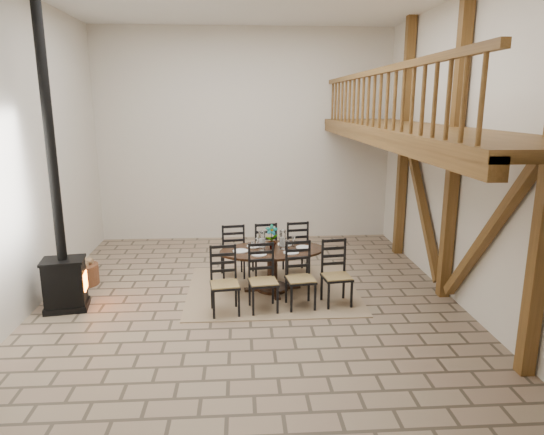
{
  "coord_description": "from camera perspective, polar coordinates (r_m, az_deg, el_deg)",
  "views": [
    {
      "loc": [
        -0.12,
        -7.72,
        3.28
      ],
      "look_at": [
        0.41,
        0.4,
        1.35
      ],
      "focal_mm": 32.0,
      "sensor_mm": 36.0,
      "label": 1
    }
  ],
  "objects": [
    {
      "name": "ground",
      "position": [
        8.39,
        -2.68,
        -9.7
      ],
      "size": [
        8.0,
        8.0,
        0.0
      ],
      "primitive_type": "plane",
      "color": "#89755B",
      "rests_on": "ground"
    },
    {
      "name": "room_shell",
      "position": [
        7.84,
        5.98,
        11.31
      ],
      "size": [
        7.02,
        8.02,
        5.01
      ],
      "color": "beige",
      "rests_on": "ground"
    },
    {
      "name": "rug",
      "position": [
        8.8,
        0.04,
        -8.5
      ],
      "size": [
        3.0,
        2.5,
        0.02
      ],
      "primitive_type": "cube",
      "color": "#9F8466",
      "rests_on": "ground"
    },
    {
      "name": "dining_table",
      "position": [
        8.58,
        0.15,
        -6.33
      ],
      "size": [
        2.33,
        2.31,
        1.2
      ],
      "rotation": [
        0.0,
        0.0,
        0.13
      ],
      "color": "black",
      "rests_on": "ground"
    },
    {
      "name": "wood_stove",
      "position": [
        8.37,
        -23.59,
        -2.75
      ],
      "size": [
        0.73,
        0.61,
        5.0
      ],
      "rotation": [
        0.0,
        0.0,
        0.17
      ],
      "color": "black",
      "rests_on": "ground"
    },
    {
      "name": "log_basket",
      "position": [
        9.67,
        -21.37,
        -6.17
      ],
      "size": [
        0.57,
        0.57,
        0.47
      ],
      "rotation": [
        0.0,
        0.0,
        -0.32
      ],
      "color": "brown",
      "rests_on": "ground"
    },
    {
      "name": "log_stack",
      "position": [
        8.93,
        -23.6,
        -8.09
      ],
      "size": [
        0.38,
        0.45,
        0.38
      ],
      "rotation": [
        0.0,
        0.0,
        0.29
      ],
      "color": "#A27C5A",
      "rests_on": "ground"
    }
  ]
}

